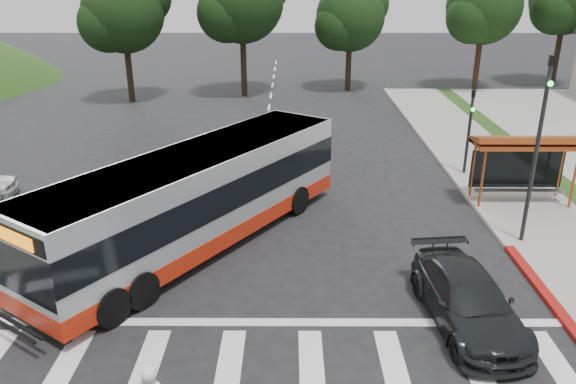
{
  "coord_description": "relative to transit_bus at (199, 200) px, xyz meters",
  "views": [
    {
      "loc": [
        1.47,
        -16.2,
        9.02
      ],
      "look_at": [
        1.4,
        2.3,
        1.6
      ],
      "focal_mm": 35.0,
      "sensor_mm": 36.0,
      "label": 1
    }
  ],
  "objects": [
    {
      "name": "dark_sedan",
      "position": [
        7.9,
        -4.66,
        -0.94
      ],
      "size": [
        2.54,
        5.16,
        1.44
      ],
      "primitive_type": "imported",
      "rotation": [
        0.0,
        0.0,
        0.11
      ],
      "color": "black",
      "rests_on": "ground"
    },
    {
      "name": "bus_shelter",
      "position": [
        12.44,
        3.73,
        0.68
      ],
      "size": [
        4.2,
        1.6,
        2.86
      ],
      "color": "#9E421A",
      "rests_on": "sidewalk_east"
    },
    {
      "name": "ground",
      "position": [
        1.64,
        -1.37,
        -1.67
      ],
      "size": [
        140.0,
        140.0,
        0.0
      ],
      "primitive_type": "plane",
      "color": "black",
      "rests_on": "ground"
    },
    {
      "name": "tree_north_b",
      "position": [
        7.72,
        26.69,
        3.99
      ],
      "size": [
        5.72,
        5.33,
        8.43
      ],
      "color": "black",
      "rests_on": "ground"
    },
    {
      "name": "transit_bus",
      "position": [
        0.0,
        0.0,
        0.0
      ],
      "size": [
        9.58,
        12.23,
        3.33
      ],
      "primitive_type": null,
      "rotation": [
        0.0,
        0.0,
        -0.6
      ],
      "color": "#A5A8AA",
      "rests_on": "ground"
    },
    {
      "name": "curb_east_red",
      "position": [
        10.64,
        -3.37,
        -1.59
      ],
      "size": [
        0.32,
        6.0,
        0.15
      ],
      "primitive_type": "cube",
      "color": "maroon",
      "rests_on": "ground"
    },
    {
      "name": "tree_north_c",
      "position": [
        -8.28,
        22.69,
        4.63
      ],
      "size": [
        6.16,
        5.74,
        9.3
      ],
      "color": "black",
      "rests_on": "ground"
    },
    {
      "name": "crosswalk_ladder",
      "position": [
        1.64,
        -6.37,
        -1.66
      ],
      "size": [
        18.0,
        2.6,
        0.01
      ],
      "primitive_type": "cube",
      "color": "silver",
      "rests_on": "ground"
    },
    {
      "name": "sidewalk_east",
      "position": [
        12.64,
        6.63,
        -1.61
      ],
      "size": [
        4.0,
        40.0,
        0.12
      ],
      "primitive_type": "cube",
      "color": "gray",
      "rests_on": "ground"
    },
    {
      "name": "traffic_signal_ne_tall",
      "position": [
        11.24,
        0.12,
        2.21
      ],
      "size": [
        0.18,
        0.37,
        6.5
      ],
      "color": "black",
      "rests_on": "ground"
    },
    {
      "name": "traffic_signal_ne_short",
      "position": [
        11.24,
        7.12,
        0.81
      ],
      "size": [
        0.18,
        0.37,
        4.0
      ],
      "color": "black",
      "rests_on": "ground"
    },
    {
      "name": "tree_ne_a",
      "position": [
        17.72,
        26.69,
        4.73
      ],
      "size": [
        6.16,
        5.74,
        9.3
      ],
      "color": "black",
      "rests_on": "parking_lot"
    },
    {
      "name": "curb_east",
      "position": [
        10.64,
        6.63,
        -1.59
      ],
      "size": [
        0.3,
        40.0,
        0.15
      ],
      "primitive_type": "cube",
      "color": "#9E9991",
      "rests_on": "ground"
    }
  ]
}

